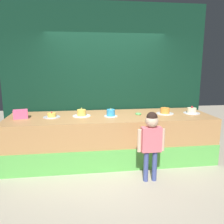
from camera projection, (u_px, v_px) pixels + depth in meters
The scene contains 11 objects.
ground_plane at pixel (115, 171), 4.10m from camera, with size 12.00×12.00×0.00m, color #ADA38E.
stage_platform at pixel (110, 137), 4.58m from camera, with size 3.91×1.20×0.88m.
curtain_backdrop at pixel (106, 78), 5.02m from camera, with size 4.33×0.08×3.12m, color black.
child_figure at pixel (151, 137), 3.63m from camera, with size 0.44×0.20×1.14m.
pink_box at pixel (21, 114), 4.24m from camera, with size 0.25×0.17×0.16m, color #F45988.
donut at pixel (138, 114), 4.56m from camera, with size 0.12×0.12×0.04m, color #59B259.
cake_far_left at pixel (52, 116), 4.34m from camera, with size 0.31×0.31×0.11m.
cake_left at pixel (82, 113), 4.43m from camera, with size 0.35×0.35×0.18m.
cake_center at pixel (111, 113), 4.42m from camera, with size 0.26×0.26×0.17m.
cake_right at pixel (165, 111), 4.65m from camera, with size 0.34×0.34×0.12m.
cake_far_right at pixel (192, 111), 4.69m from camera, with size 0.33×0.33×0.15m.
Camera 1 is at (-0.57, -3.76, 1.86)m, focal length 37.20 mm.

